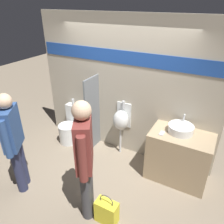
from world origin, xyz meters
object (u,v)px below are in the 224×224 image
object	(u,v)px
cell_phone	(162,133)
shopping_bag	(107,212)
person_with_lanyard	(85,158)
urinal_near_counter	(121,120)
person_in_vest	(14,140)
sink_basin	(181,129)
toilet	(70,128)

from	to	relation	value
cell_phone	shopping_bag	bearing A→B (deg)	-105.24
person_with_lanyard	shopping_bag	size ratio (longest dim) A/B	3.62
urinal_near_counter	shopping_bag	distance (m)	1.75
person_in_vest	shopping_bag	distance (m)	1.76
cell_phone	person_with_lanyard	distance (m)	1.41
sink_basin	toilet	world-z (taller)	sink_basin
cell_phone	toilet	distance (m)	2.18
urinal_near_counter	person_in_vest	xyz separation A→B (m)	(-1.03, -1.65, 0.19)
cell_phone	toilet	xyz separation A→B (m)	(-2.09, 0.13, -0.59)
urinal_near_counter	toilet	size ratio (longest dim) A/B	1.20
sink_basin	shopping_bag	bearing A→B (deg)	-112.57
person_with_lanyard	shopping_bag	xyz separation A→B (m)	(0.33, -0.02, -0.83)
toilet	shopping_bag	distance (m)	2.23
shopping_bag	cell_phone	bearing A→B (deg)	74.76
cell_phone	shopping_bag	size ratio (longest dim) A/B	0.28
person_in_vest	shopping_bag	xyz separation A→B (m)	(1.59, 0.10, -0.76)
sink_basin	urinal_near_counter	size ratio (longest dim) A/B	0.36
urinal_near_counter	toilet	world-z (taller)	urinal_near_counter
sink_basin	urinal_near_counter	xyz separation A→B (m)	(-1.16, 0.11, -0.21)
sink_basin	person_with_lanyard	xyz separation A→B (m)	(-0.93, -1.42, 0.04)
cell_phone	person_with_lanyard	world-z (taller)	person_with_lanyard
sink_basin	person_with_lanyard	distance (m)	1.70
toilet	shopping_bag	world-z (taller)	toilet
person_in_vest	person_with_lanyard	world-z (taller)	person_with_lanyard
sink_basin	person_with_lanyard	world-z (taller)	person_with_lanyard
toilet	cell_phone	bearing A→B (deg)	-3.54
person_in_vest	sink_basin	bearing A→B (deg)	-89.43
shopping_bag	sink_basin	bearing A→B (deg)	67.43
toilet	person_in_vest	distance (m)	1.62
sink_basin	shopping_bag	xyz separation A→B (m)	(-0.60, -1.44, -0.78)
shopping_bag	urinal_near_counter	bearing A→B (deg)	109.84
toilet	person_with_lanyard	distance (m)	2.08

